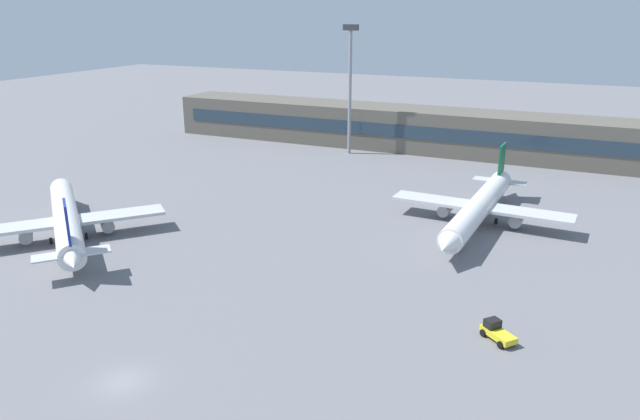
{
  "coord_description": "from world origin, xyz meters",
  "views": [
    {
      "loc": [
        33.03,
        -32.88,
        29.76
      ],
      "look_at": [
        0.06,
        40.0,
        3.0
      ],
      "focal_mm": 34.0,
      "sensor_mm": 36.0,
      "label": 1
    }
  ],
  "objects_px": {
    "baggage_tug_yellow": "(497,332)",
    "floodlight_tower_east": "(350,81)",
    "airplane_near": "(66,217)",
    "airplane_mid": "(479,207)"
  },
  "relations": [
    {
      "from": "airplane_near",
      "to": "airplane_mid",
      "type": "relative_size",
      "value": 0.79
    },
    {
      "from": "baggage_tug_yellow",
      "to": "floodlight_tower_east",
      "type": "bearing_deg",
      "value": 122.03
    },
    {
      "from": "airplane_mid",
      "to": "floodlight_tower_east",
      "type": "height_order",
      "value": "floodlight_tower_east"
    },
    {
      "from": "airplane_mid",
      "to": "floodlight_tower_east",
      "type": "distance_m",
      "value": 50.27
    },
    {
      "from": "floodlight_tower_east",
      "to": "baggage_tug_yellow",
      "type": "bearing_deg",
      "value": -57.97
    },
    {
      "from": "baggage_tug_yellow",
      "to": "airplane_mid",
      "type": "bearing_deg",
      "value": 103.56
    },
    {
      "from": "baggage_tug_yellow",
      "to": "floodlight_tower_east",
      "type": "distance_m",
      "value": 79.27
    },
    {
      "from": "baggage_tug_yellow",
      "to": "floodlight_tower_east",
      "type": "xyz_separation_m",
      "value": [
        -41.33,
        66.06,
        14.54
      ]
    },
    {
      "from": "airplane_near",
      "to": "baggage_tug_yellow",
      "type": "distance_m",
      "value": 57.89
    },
    {
      "from": "airplane_mid",
      "to": "airplane_near",
      "type": "bearing_deg",
      "value": -151.28
    }
  ]
}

